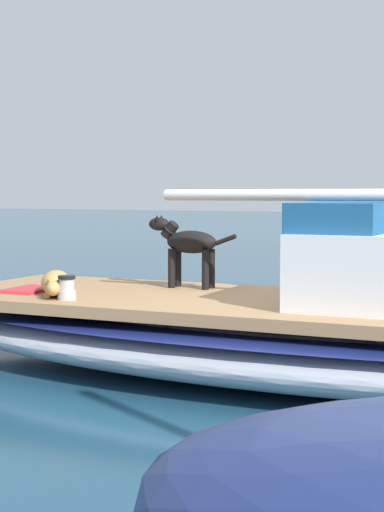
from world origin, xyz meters
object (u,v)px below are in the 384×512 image
Objects in this scene: sailboat_main at (295,339)px; dog_tan at (56,283)px; dog_black at (187,244)px; deck_towel at (30,290)px; deck_winch at (67,288)px.

sailboat_main is 8.91× the size of dog_tan.
dog_tan is at bearing -35.12° from dog_black.
dog_black is 1.67× the size of deck_towel.
deck_winch is (0.21, 0.28, -0.01)m from dog_tan.
dog_tan is 0.43m from deck_towel.
deck_towel is (-0.33, -0.69, -0.08)m from deck_winch.
dog_tan is 1.48× the size of deck_towel.
dog_black is 1.55m from deck_towel.
sailboat_main is 2.19m from dog_tan.
dog_black reaches higher than dog_tan.
sailboat_main is at bearing 106.94° from dog_tan.
sailboat_main is at bearing 115.24° from deck_winch.
dog_tan is at bearing -73.06° from sailboat_main.
dog_black reaches higher than deck_towel.
dog_black is at bearing 144.88° from dog_tan.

